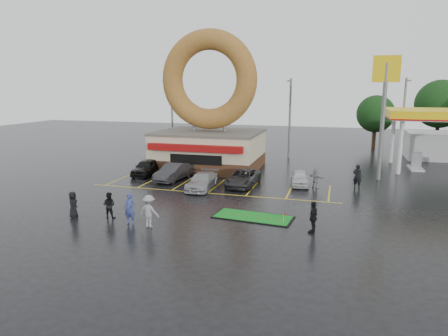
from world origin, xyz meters
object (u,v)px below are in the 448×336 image
(car_white, at_px, (300,178))
(streetlight_left, at_px, (172,115))
(car_dgrey, at_px, (174,172))
(dumpster, at_px, (159,159))
(car_black, at_px, (146,167))
(person_cameraman, at_px, (313,217))
(streetlight_mid, at_px, (290,116))
(person_blue, at_px, (130,209))
(streetlight_right, at_px, (403,118))
(shell_sign, at_px, (385,95))
(car_grey, at_px, (243,178))
(gas_station, at_px, (446,130))
(car_silver, at_px, (202,181))
(putting_green, at_px, (253,217))
(donut_shop, at_px, (209,123))

(car_white, bearing_deg, streetlight_left, 136.85)
(car_dgrey, bearing_deg, dumpster, 132.88)
(car_black, distance_m, person_cameraman, 19.34)
(person_cameraman, bearing_deg, streetlight_mid, -155.19)
(car_dgrey, relative_size, dumpster, 2.51)
(dumpster, bearing_deg, person_blue, -80.69)
(dumpster, bearing_deg, streetlight_right, 10.54)
(shell_sign, xyz_separation_m, person_blue, (-15.16, -16.58, -6.44))
(car_white, bearing_deg, car_black, 172.55)
(streetlight_right, distance_m, car_dgrey, 25.62)
(streetlight_right, height_order, car_grey, streetlight_right)
(car_dgrey, distance_m, dumpster, 7.13)
(car_dgrey, height_order, person_blue, person_blue)
(streetlight_left, bearing_deg, car_dgrey, -66.37)
(person_blue, relative_size, dumpster, 1.05)
(gas_station, height_order, dumpster, gas_station)
(car_grey, bearing_deg, streetlight_right, 49.71)
(car_silver, distance_m, person_blue, 9.24)
(car_black, xyz_separation_m, car_grey, (9.54, -1.54, -0.07))
(car_black, bearing_deg, car_dgrey, -25.83)
(car_black, bearing_deg, putting_green, -42.22)
(streetlight_right, bearing_deg, car_black, -149.37)
(streetlight_mid, bearing_deg, car_grey, -97.71)
(car_silver, distance_m, car_white, 8.11)
(car_dgrey, xyz_separation_m, person_blue, (2.06, -11.30, 0.20))
(streetlight_right, height_order, person_blue, streetlight_right)
(gas_station, relative_size, streetlight_mid, 1.52)
(gas_station, xyz_separation_m, streetlight_right, (-4.00, 0.98, 1.08))
(shell_sign, distance_m, car_black, 21.92)
(streetlight_left, relative_size, dumpster, 5.00)
(car_black, xyz_separation_m, person_cameraman, (15.85, -11.07, 0.18))
(donut_shop, bearing_deg, car_grey, -52.26)
(donut_shop, bearing_deg, streetlight_right, 25.21)
(streetlight_mid, distance_m, person_blue, 26.51)
(car_grey, bearing_deg, car_dgrey, 179.47)
(streetlight_right, relative_size, putting_green, 1.77)
(shell_sign, height_order, car_grey, shell_sign)
(person_cameraman, xyz_separation_m, dumpster, (-16.69, 15.60, -0.26))
(car_white, bearing_deg, shell_sign, 24.75)
(streetlight_mid, height_order, car_white, streetlight_mid)
(streetlight_mid, bearing_deg, person_cameraman, -79.72)
(car_silver, distance_m, car_grey, 3.43)
(streetlight_mid, distance_m, car_grey, 15.16)
(car_black, relative_size, car_dgrey, 0.94)
(streetlight_left, bearing_deg, car_white, -35.86)
(streetlight_right, relative_size, car_silver, 2.01)
(car_grey, relative_size, car_white, 1.33)
(streetlight_left, distance_m, car_dgrey, 14.97)
(car_silver, bearing_deg, car_black, 151.69)
(car_silver, bearing_deg, shell_sign, 27.29)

